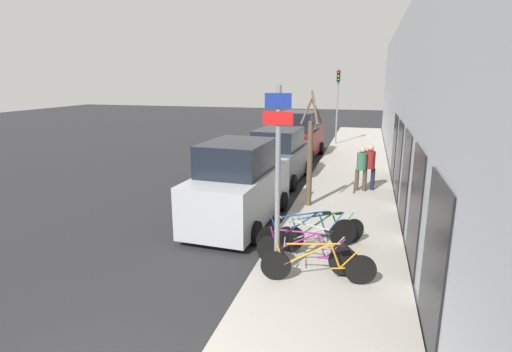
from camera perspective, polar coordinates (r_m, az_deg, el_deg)
name	(u,v)px	position (r m, az deg, el deg)	size (l,w,h in m)	color
ground_plane	(280,186)	(15.65, 3.46, -1.38)	(80.00, 80.00, 0.00)	#28282B
sidewalk_curb	(351,172)	(18.03, 13.48, 0.55)	(3.20, 32.00, 0.15)	#ADA89E
building_facade	(400,100)	(17.53, 19.85, 10.15)	(0.23, 32.00, 6.50)	#B2B7C1
signpost	(278,177)	(7.69, 3.12, -0.14)	(0.57, 0.12, 3.84)	gray
bicycle_0	(318,265)	(8.14, 8.84, -12.45)	(2.25, 0.53, 0.85)	black
bicycle_1	(306,253)	(8.58, 7.17, -10.91)	(2.21, 0.44, 0.88)	black
bicycle_2	(314,246)	(8.99, 8.34, -9.85)	(1.85, 1.01, 0.85)	black
bicycle_3	(308,234)	(9.49, 7.42, -8.24)	(2.18, 1.25, 0.95)	black
bicycle_4	(323,233)	(9.73, 9.57, -7.98)	(1.87, 1.29, 0.85)	black
parked_car_0	(239,186)	(11.42, -2.43, -1.49)	(2.23, 4.52, 2.40)	#B2B7BC
parked_car_1	(279,157)	(16.15, 3.33, 2.68)	(2.16, 4.47, 2.15)	#51565B
parked_car_2	(299,137)	(21.01, 6.14, 5.54)	(2.29, 4.51, 2.43)	maroon
pedestrian_near	(370,164)	(14.85, 15.93, 1.63)	(0.43, 0.36, 1.64)	#1E2338
pedestrian_far	(362,166)	(14.68, 14.85, 1.43)	(0.42, 0.35, 1.58)	#4C3D2D
street_tree	(310,155)	(12.43, 7.73, 2.94)	(0.57, 1.14, 3.61)	brown
traffic_light	(338,96)	(24.93, 11.59, 11.11)	(0.20, 0.30, 4.50)	gray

